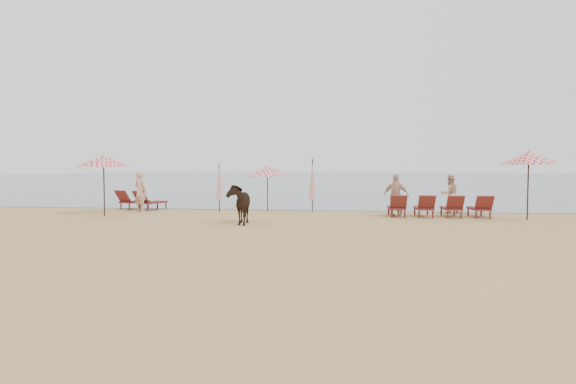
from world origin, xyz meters
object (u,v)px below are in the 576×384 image
at_px(lounger_cluster_left, 140,200).
at_px(umbrella_open_right, 529,158).
at_px(lounger_cluster_right, 438,207).
at_px(beachgoer_right_b, 396,196).
at_px(beachgoer_left, 140,191).
at_px(umbrella_open_left_a, 104,161).
at_px(cow, 239,204).
at_px(umbrella_open_left_b, 267,170).
at_px(beachgoer_right_a, 450,194).
at_px(umbrella_closed_right, 312,179).
at_px(umbrella_closed_left, 219,182).

relative_size(lounger_cluster_left, umbrella_open_right, 0.85).
xyz_separation_m(lounger_cluster_right, beachgoer_right_b, (-1.62, -0.16, 0.42)).
bearing_deg(umbrella_open_right, beachgoer_left, -166.27).
bearing_deg(umbrella_open_left_a, beachgoer_left, 98.68).
distance_m(umbrella_open_right, cow, 10.66).
relative_size(umbrella_open_left_b, umbrella_open_right, 0.82).
bearing_deg(lounger_cluster_right, cow, -157.07).
height_order(umbrella_open_left_b, beachgoer_left, umbrella_open_left_b).
relative_size(umbrella_open_left_b, beachgoer_right_a, 1.29).
distance_m(umbrella_open_left_a, beachgoer_left, 2.46).
distance_m(umbrella_open_left_a, umbrella_closed_right, 8.61).
bearing_deg(umbrella_closed_right, umbrella_open_right, -15.60).
bearing_deg(beachgoer_right_a, cow, 16.88).
bearing_deg(umbrella_open_left_a, beachgoer_right_a, 37.30).
distance_m(umbrella_closed_left, beachgoer_right_a, 9.79).
relative_size(lounger_cluster_right, beachgoer_right_a, 2.36).
xyz_separation_m(umbrella_open_left_b, umbrella_closed_left, (-1.95, -0.79, -0.49)).
relative_size(umbrella_closed_right, beachgoer_right_b, 1.38).
height_order(umbrella_open_left_a, umbrella_open_right, umbrella_open_right).
relative_size(umbrella_closed_left, cow, 1.29).
xyz_separation_m(lounger_cluster_left, umbrella_open_left_b, (5.87, 0.10, 1.37)).
height_order(umbrella_open_left_a, umbrella_open_left_b, umbrella_open_left_a).
bearing_deg(umbrella_closed_right, lounger_cluster_left, -178.21).
xyz_separation_m(umbrella_closed_right, cow, (-2.07, -4.94, -0.72)).
bearing_deg(umbrella_open_left_a, lounger_cluster_right, 30.28).
xyz_separation_m(lounger_cluster_right, umbrella_open_left_b, (-7.01, 1.59, 1.38)).
relative_size(umbrella_closed_left, umbrella_closed_right, 0.92).
height_order(umbrella_open_right, beachgoer_right_b, umbrella_open_right).
bearing_deg(umbrella_open_left_b, lounger_cluster_right, -8.91).
bearing_deg(cow, umbrella_open_right, 4.27).
bearing_deg(umbrella_closed_left, beachgoer_right_b, -7.42).
bearing_deg(lounger_cluster_left, beachgoer_right_b, 10.34).
distance_m(umbrella_closed_right, beachgoer_right_a, 5.84).
relative_size(umbrella_open_right, umbrella_closed_right, 1.10).
bearing_deg(umbrella_closed_left, lounger_cluster_right, -5.10).
distance_m(umbrella_open_left_b, beachgoer_left, 5.61).
bearing_deg(lounger_cluster_left, cow, -20.50).
bearing_deg(beachgoer_left, umbrella_closed_left, -153.48).
xyz_separation_m(beachgoer_left, beachgoer_right_a, (13.23, 1.15, -0.08)).
relative_size(umbrella_open_left_a, umbrella_open_left_b, 1.16).
xyz_separation_m(beachgoer_right_a, beachgoer_right_b, (-2.38, -1.98, 0.03)).
bearing_deg(beachgoer_right_a, lounger_cluster_right, 51.59).
bearing_deg(beachgoer_left, lounger_cluster_left, -39.25).
height_order(lounger_cluster_right, umbrella_open_left_a, umbrella_open_left_a).
distance_m(lounger_cluster_right, umbrella_closed_left, 9.04).
bearing_deg(umbrella_open_right, cow, -147.16).
relative_size(umbrella_open_left_a, beachgoer_right_b, 1.44).
xyz_separation_m(umbrella_closed_left, beachgoer_right_b, (7.34, -0.96, -0.46)).
height_order(umbrella_open_left_b, beachgoer_right_b, umbrella_open_left_b).
relative_size(umbrella_closed_left, beachgoer_left, 1.19).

